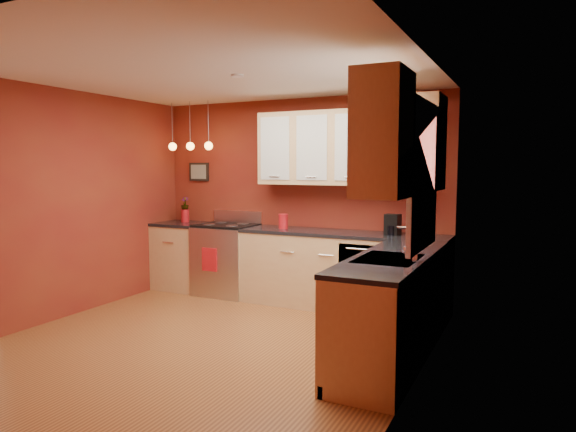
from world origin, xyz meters
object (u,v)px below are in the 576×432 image
at_px(red_canister, 283,221).
at_px(soap_pump, 410,250).
at_px(coffee_maker, 392,225).
at_px(gas_range, 227,259).
at_px(sink, 389,261).

xyz_separation_m(red_canister, soap_pump, (1.95, -1.55, -0.00)).
bearing_deg(soap_pump, red_canister, 141.59).
distance_m(red_canister, coffee_maker, 1.39).
bearing_deg(gas_range, red_canister, -1.75).
bearing_deg(sink, red_canister, 139.89).
bearing_deg(soap_pump, sink, 160.20).
height_order(gas_range, coffee_maker, coffee_maker).
bearing_deg(gas_range, sink, -29.78).
bearing_deg(sink, gas_range, 150.22).
bearing_deg(gas_range, soap_pump, -29.13).
bearing_deg(red_canister, soap_pump, -38.41).
relative_size(gas_range, red_canister, 5.91).
height_order(coffee_maker, soap_pump, coffee_maker).
bearing_deg(red_canister, gas_range, 178.25).
distance_m(gas_range, soap_pump, 3.28).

